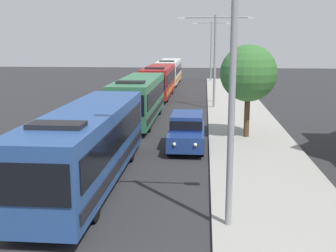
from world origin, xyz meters
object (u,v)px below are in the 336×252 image
bus_fourth_in_line (169,71)px  streetlamp_near (233,59)px  bus_second_in_line (139,98)px  roadside_tree (248,73)px  streetlamp_far (211,45)px  streetlamp_mid (215,51)px  bus_middle (159,80)px  bus_lead (89,143)px  white_suv (187,130)px

bus_fourth_in_line → streetlamp_near: 42.64m
bus_second_in_line → roadside_tree: bearing=-33.5°
bus_fourth_in_line → roadside_tree: (7.08, -30.03, 2.15)m
streetlamp_far → streetlamp_mid: bearing=-90.0°
bus_middle → bus_fourth_in_line: (0.00, 12.66, 0.00)m
streetlamp_near → streetlamp_far: (0.00, 45.65, -0.25)m
bus_second_in_line → streetlamp_near: streetlamp_near is taller
streetlamp_mid → bus_second_in_line: bearing=-131.9°
bus_lead → bus_second_in_line: same height
bus_lead → bus_fourth_in_line: size_ratio=1.03×
streetlamp_near → white_suv: bearing=100.0°
bus_fourth_in_line → streetlamp_far: (5.40, 3.51, 3.27)m
white_suv → streetlamp_mid: (1.70, 13.21, 3.79)m
bus_fourth_in_line → streetlamp_far: 7.22m
bus_fourth_in_line → streetlamp_far: streetlamp_far is taller
bus_lead → bus_second_in_line: (-0.00, 13.04, -0.00)m
bus_middle → white_suv: size_ratio=2.34×
bus_fourth_in_line → white_suv: 32.74m
white_suv → streetlamp_far: size_ratio=0.58×
bus_second_in_line → streetlamp_far: size_ratio=1.35×
streetlamp_far → roadside_tree: 33.60m
bus_fourth_in_line → streetlamp_far: bearing=33.0°
bus_lead → bus_middle: (-0.00, 25.73, -0.00)m
white_suv → streetlamp_mid: bearing=82.7°
bus_middle → streetlamp_near: streetlamp_near is taller
streetlamp_mid → roadside_tree: bearing=-81.1°
bus_middle → streetlamp_far: 17.35m
bus_lead → bus_fourth_in_line: same height
bus_fourth_in_line → white_suv: bus_fourth_in_line is taller
white_suv → roadside_tree: roadside_tree is taller
bus_second_in_line → roadside_tree: (7.08, -4.68, 2.15)m
streetlamp_near → roadside_tree: streetlamp_near is taller
bus_lead → streetlamp_near: 7.46m
streetlamp_mid → bus_lead: bearing=-105.8°
bus_fourth_in_line → roadside_tree: bearing=-76.7°
bus_fourth_in_line → streetlamp_mid: size_ratio=1.52×
bus_middle → streetlamp_mid: (5.40, -6.66, 3.13)m
bus_second_in_line → bus_fourth_in_line: (0.00, 25.35, 0.00)m
bus_fourth_in_line → roadside_tree: 30.93m
bus_lead → bus_second_in_line: bearing=90.0°
bus_middle → streetlamp_far: streetlamp_far is taller
streetlamp_near → roadside_tree: bearing=82.1°
bus_lead → roadside_tree: size_ratio=2.20×
bus_second_in_line → streetlamp_far: 29.53m
streetlamp_near → bus_second_in_line: bearing=107.8°
bus_second_in_line → bus_fourth_in_line: 25.35m
bus_lead → bus_second_in_line: 13.04m
bus_lead → streetlamp_far: size_ratio=1.48×
streetlamp_far → roadside_tree: size_ratio=1.48×
bus_lead → streetlamp_mid: bearing=74.2°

